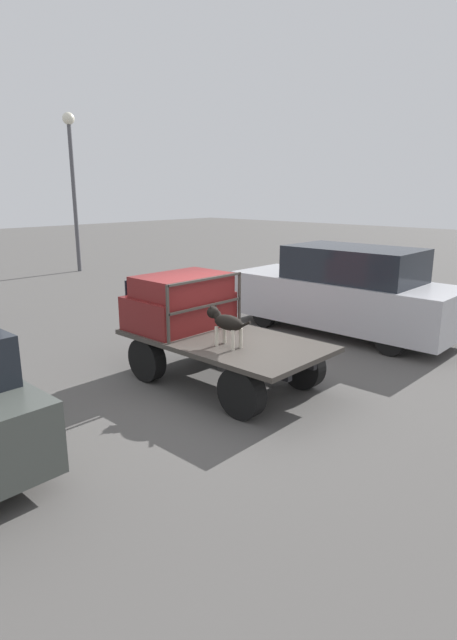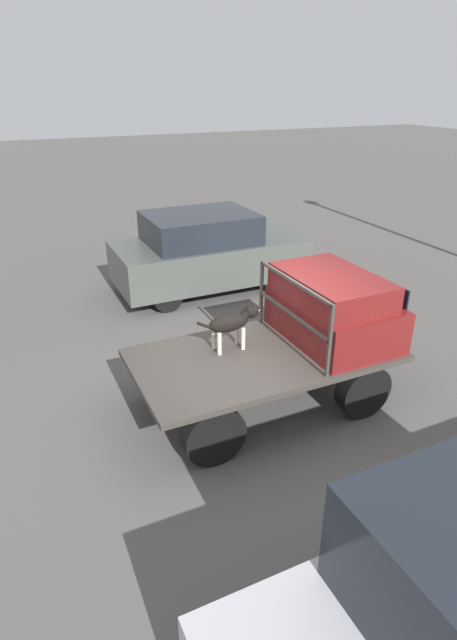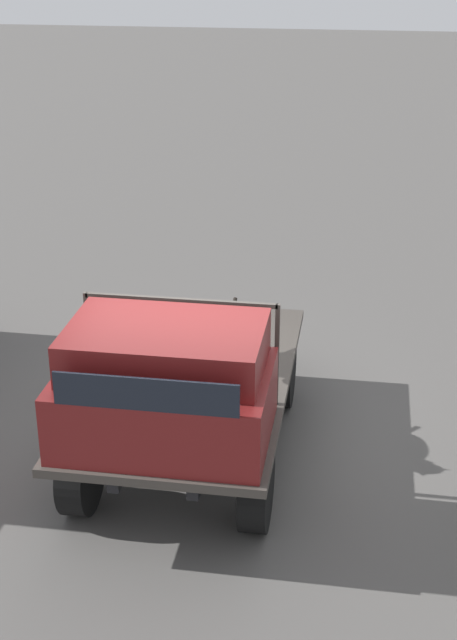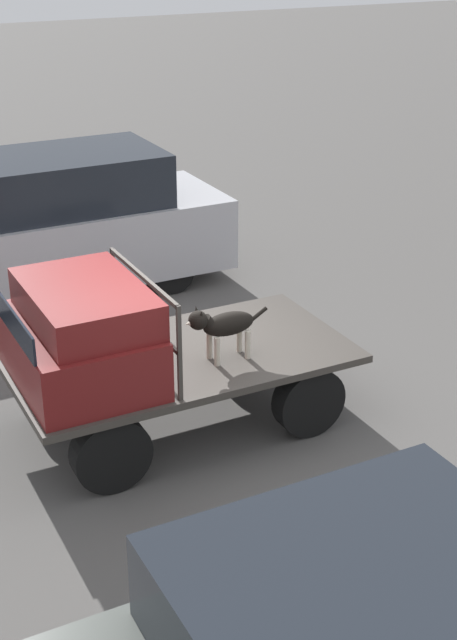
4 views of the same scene
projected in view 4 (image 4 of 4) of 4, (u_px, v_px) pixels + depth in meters
ground_plane at (183, 423)px, 9.73m from camera, size 80.00×80.00×0.00m
flatbed_truck at (182, 375)px, 9.48m from camera, size 3.56×1.89×0.84m
truck_cab at (81, 335)px, 8.74m from camera, size 1.26×1.77×0.97m
truck_headboard at (144, 306)px, 8.95m from camera, size 0.04×1.77×0.98m
dog at (222, 325)px, 9.10m from camera, size 0.94×0.24×0.64m
parked_pickup_far at (48, 228)px, 12.70m from camera, size 5.28×1.90×2.03m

